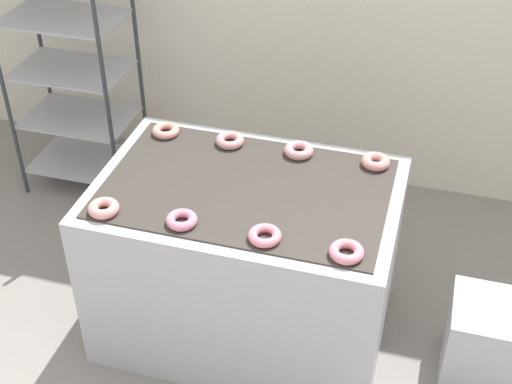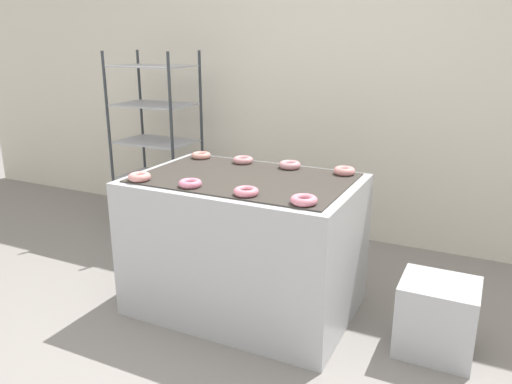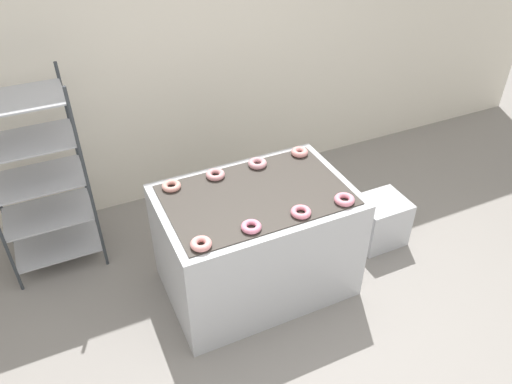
{
  "view_description": "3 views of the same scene",
  "coord_description": "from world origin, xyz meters",
  "px_view_note": "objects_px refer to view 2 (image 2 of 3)",
  "views": [
    {
      "loc": [
        0.72,
        -1.66,
        2.63
      ],
      "look_at": [
        0.0,
        0.84,
        0.71
      ],
      "focal_mm": 50.0,
      "sensor_mm": 36.0,
      "label": 1
    },
    {
      "loc": [
        1.29,
        -1.81,
        1.6
      ],
      "look_at": [
        0.0,
        0.84,
        0.71
      ],
      "focal_mm": 35.0,
      "sensor_mm": 36.0,
      "label": 2
    },
    {
      "loc": [
        -1.13,
        -1.73,
        2.83
      ],
      "look_at": [
        0.0,
        0.69,
        0.86
      ],
      "focal_mm": 35.0,
      "sensor_mm": 36.0,
      "label": 3
    }
  ],
  "objects_px": {
    "donut_far_left": "(201,155)",
    "donut_far_midright": "(290,165)",
    "fryer_machine": "(245,244)",
    "donut_far_right": "(344,171)",
    "donut_near_left": "(139,177)",
    "donut_near_right": "(304,200)",
    "baking_rack_cart": "(157,142)",
    "donut_far_midleft": "(243,160)",
    "donut_near_midright": "(246,192)",
    "glaze_bin": "(437,317)",
    "donut_near_midleft": "(190,183)"
  },
  "relations": [
    {
      "from": "donut_near_midright",
      "to": "donut_near_right",
      "type": "bearing_deg",
      "value": -1.23
    },
    {
      "from": "baking_rack_cart",
      "to": "glaze_bin",
      "type": "xyz_separation_m",
      "value": [
        2.44,
        -0.88,
        -0.57
      ]
    },
    {
      "from": "donut_far_midleft",
      "to": "donut_far_right",
      "type": "distance_m",
      "value": 0.68
    },
    {
      "from": "donut_far_right",
      "to": "donut_near_right",
      "type": "bearing_deg",
      "value": -91.54
    },
    {
      "from": "baking_rack_cart",
      "to": "donut_near_midright",
      "type": "height_order",
      "value": "baking_rack_cart"
    },
    {
      "from": "donut_near_midright",
      "to": "baking_rack_cart",
      "type": "bearing_deg",
      "value": 140.69
    },
    {
      "from": "fryer_machine",
      "to": "donut_far_right",
      "type": "distance_m",
      "value": 0.74
    },
    {
      "from": "donut_near_right",
      "to": "glaze_bin",
      "type": "bearing_deg",
      "value": 27.41
    },
    {
      "from": "donut_near_left",
      "to": "donut_far_midleft",
      "type": "relative_size",
      "value": 0.96
    },
    {
      "from": "fryer_machine",
      "to": "donut_near_midright",
      "type": "height_order",
      "value": "donut_near_midright"
    },
    {
      "from": "glaze_bin",
      "to": "donut_near_midleft",
      "type": "xyz_separation_m",
      "value": [
        -1.31,
        -0.32,
        0.66
      ]
    },
    {
      "from": "donut_near_midright",
      "to": "donut_far_left",
      "type": "bearing_deg",
      "value": 136.83
    },
    {
      "from": "fryer_machine",
      "to": "glaze_bin",
      "type": "height_order",
      "value": "fryer_machine"
    },
    {
      "from": "donut_near_left",
      "to": "donut_near_right",
      "type": "bearing_deg",
      "value": 0.52
    },
    {
      "from": "baking_rack_cart",
      "to": "donut_far_right",
      "type": "height_order",
      "value": "baking_rack_cart"
    },
    {
      "from": "baking_rack_cart",
      "to": "donut_near_midright",
      "type": "distance_m",
      "value": 1.91
    },
    {
      "from": "donut_far_left",
      "to": "donut_far_midright",
      "type": "xyz_separation_m",
      "value": [
        0.65,
        0.0,
        0.0
      ]
    },
    {
      "from": "baking_rack_cart",
      "to": "donut_near_midright",
      "type": "xyz_separation_m",
      "value": [
        1.48,
        -1.21,
        0.08
      ]
    },
    {
      "from": "glaze_bin",
      "to": "donut_far_midright",
      "type": "distance_m",
      "value": 1.21
    },
    {
      "from": "glaze_bin",
      "to": "donut_far_left",
      "type": "xyz_separation_m",
      "value": [
        -1.62,
        0.29,
        0.66
      ]
    },
    {
      "from": "donut_near_left",
      "to": "donut_far_left",
      "type": "relative_size",
      "value": 0.99
    },
    {
      "from": "donut_near_right",
      "to": "donut_far_left",
      "type": "distance_m",
      "value": 1.16
    },
    {
      "from": "donut_near_midright",
      "to": "donut_far_right",
      "type": "relative_size",
      "value": 1.03
    },
    {
      "from": "donut_near_midleft",
      "to": "donut_far_midright",
      "type": "xyz_separation_m",
      "value": [
        0.33,
        0.62,
        0.0
      ]
    },
    {
      "from": "donut_far_midright",
      "to": "donut_far_right",
      "type": "relative_size",
      "value": 1.06
    },
    {
      "from": "donut_far_midright",
      "to": "donut_near_right",
      "type": "bearing_deg",
      "value": -62.16
    },
    {
      "from": "fryer_machine",
      "to": "donut_far_right",
      "type": "bearing_deg",
      "value": 31.98
    },
    {
      "from": "baking_rack_cart",
      "to": "donut_near_right",
      "type": "height_order",
      "value": "baking_rack_cart"
    },
    {
      "from": "donut_far_left",
      "to": "donut_far_midright",
      "type": "distance_m",
      "value": 0.65
    },
    {
      "from": "baking_rack_cart",
      "to": "donut_far_midleft",
      "type": "distance_m",
      "value": 1.29
    },
    {
      "from": "donut_far_midright",
      "to": "glaze_bin",
      "type": "bearing_deg",
      "value": -16.81
    },
    {
      "from": "donut_near_midleft",
      "to": "donut_far_left",
      "type": "bearing_deg",
      "value": 117.06
    },
    {
      "from": "fryer_machine",
      "to": "baking_rack_cart",
      "type": "xyz_separation_m",
      "value": [
        -1.31,
        0.9,
        0.36
      ]
    },
    {
      "from": "baking_rack_cart",
      "to": "donut_near_right",
      "type": "distance_m",
      "value": 2.17
    },
    {
      "from": "donut_near_left",
      "to": "fryer_machine",
      "type": "bearing_deg",
      "value": 32.83
    },
    {
      "from": "donut_near_left",
      "to": "donut_far_midleft",
      "type": "bearing_deg",
      "value": 62.08
    },
    {
      "from": "donut_near_midleft",
      "to": "donut_far_right",
      "type": "bearing_deg",
      "value": 42.47
    },
    {
      "from": "baking_rack_cart",
      "to": "donut_far_midleft",
      "type": "xyz_separation_m",
      "value": [
        1.14,
        -0.59,
        0.08
      ]
    },
    {
      "from": "fryer_machine",
      "to": "donut_near_midright",
      "type": "xyz_separation_m",
      "value": [
        0.17,
        -0.31,
        0.44
      ]
    },
    {
      "from": "donut_near_midleft",
      "to": "donut_far_midright",
      "type": "relative_size",
      "value": 0.94
    },
    {
      "from": "donut_near_left",
      "to": "donut_far_right",
      "type": "bearing_deg",
      "value": 32.41
    },
    {
      "from": "glaze_bin",
      "to": "donut_near_midright",
      "type": "relative_size",
      "value": 3.06
    },
    {
      "from": "baking_rack_cart",
      "to": "donut_near_left",
      "type": "bearing_deg",
      "value": -56.73
    },
    {
      "from": "glaze_bin",
      "to": "donut_far_left",
      "type": "height_order",
      "value": "donut_far_left"
    },
    {
      "from": "fryer_machine",
      "to": "donut_far_midleft",
      "type": "distance_m",
      "value": 0.56
    },
    {
      "from": "baking_rack_cart",
      "to": "donut_far_midright",
      "type": "distance_m",
      "value": 1.58
    },
    {
      "from": "donut_near_midright",
      "to": "donut_far_right",
      "type": "height_order",
      "value": "donut_far_right"
    },
    {
      "from": "donut_far_midleft",
      "to": "donut_far_right",
      "type": "height_order",
      "value": "donut_far_right"
    },
    {
      "from": "donut_near_midleft",
      "to": "donut_far_midright",
      "type": "height_order",
      "value": "donut_far_midright"
    },
    {
      "from": "glaze_bin",
      "to": "donut_far_midleft",
      "type": "xyz_separation_m",
      "value": [
        -1.3,
        0.29,
        0.66
      ]
    }
  ]
}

